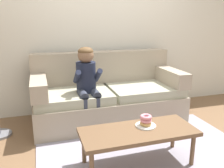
# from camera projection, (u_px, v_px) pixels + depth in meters

# --- Properties ---
(ground) EXTENTS (10.00, 10.00, 0.00)m
(ground) POSITION_uv_depth(u_px,v_px,m) (139.00, 145.00, 2.84)
(ground) COLOR brown
(wall_back) EXTENTS (8.00, 0.10, 2.80)m
(wall_back) POSITION_uv_depth(u_px,v_px,m) (106.00, 22.00, 3.76)
(wall_back) COLOR silver
(wall_back) RESTS_ON ground
(area_rug) EXTENTS (2.34, 1.70, 0.01)m
(area_rug) POSITION_uv_depth(u_px,v_px,m) (148.00, 155.00, 2.61)
(area_rug) COLOR #9993A3
(area_rug) RESTS_ON ground
(couch) EXTENTS (2.11, 0.90, 0.97)m
(couch) POSITION_uv_depth(u_px,v_px,m) (108.00, 97.00, 3.50)
(couch) COLOR tan
(couch) RESTS_ON ground
(coffee_table) EXTENTS (1.16, 0.48, 0.39)m
(coffee_table) POSITION_uv_depth(u_px,v_px,m) (138.00, 134.00, 2.38)
(coffee_table) COLOR brown
(coffee_table) RESTS_ON ground
(person_child) EXTENTS (0.34, 0.58, 1.10)m
(person_child) POSITION_uv_depth(u_px,v_px,m) (87.00, 80.00, 3.12)
(person_child) COLOR #1E2338
(person_child) RESTS_ON ground
(plate) EXTENTS (0.21, 0.21, 0.01)m
(plate) POSITION_uv_depth(u_px,v_px,m) (146.00, 126.00, 2.44)
(plate) COLOR white
(plate) RESTS_ON coffee_table
(donut) EXTENTS (0.17, 0.17, 0.04)m
(donut) POSITION_uv_depth(u_px,v_px,m) (146.00, 123.00, 2.44)
(donut) COLOR tan
(donut) RESTS_ON plate
(donut_second) EXTENTS (0.14, 0.14, 0.04)m
(donut_second) POSITION_uv_depth(u_px,v_px,m) (146.00, 120.00, 2.43)
(donut_second) COLOR pink
(donut_second) RESTS_ON donut
(donut_third) EXTENTS (0.16, 0.16, 0.04)m
(donut_third) POSITION_uv_depth(u_px,v_px,m) (146.00, 117.00, 2.42)
(donut_third) COLOR pink
(donut_third) RESTS_ON donut_second
(toy_controller) EXTENTS (0.23, 0.09, 0.05)m
(toy_controller) POSITION_uv_depth(u_px,v_px,m) (178.00, 134.00, 3.05)
(toy_controller) COLOR red
(toy_controller) RESTS_ON ground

